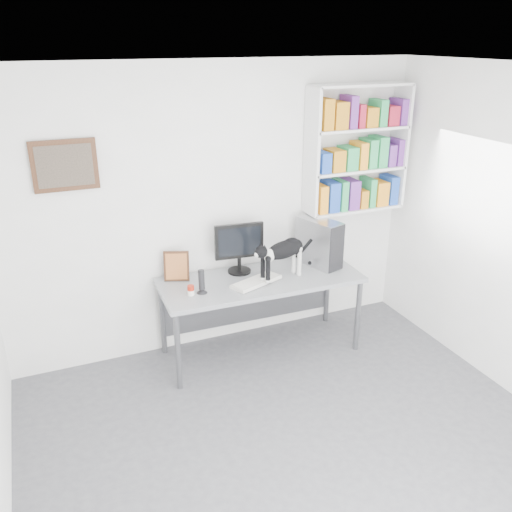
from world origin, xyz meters
The scene contains 11 objects.
room centered at (0.00, 0.00, 1.35)m, with size 4.01×4.01×2.70m.
bookshelf centered at (1.40, 1.85, 1.85)m, with size 1.03×0.28×1.24m, color silver.
wall_art centered at (-1.30, 1.97, 1.90)m, with size 0.52×0.04×0.42m, color #4A2A17.
desk centered at (0.27, 1.58, 0.39)m, with size 1.87×0.73×0.78m, color gray.
monitor centered at (0.14, 1.79, 1.03)m, with size 0.47×0.22×0.50m, color black.
keyboard centered at (0.18, 1.49, 0.80)m, with size 0.48×0.19×0.04m, color silver.
pc_tower centered at (0.92, 1.67, 1.01)m, with size 0.20×0.46×0.46m, color #ABABB0.
speaker centered at (-0.33, 1.50, 0.89)m, with size 0.10×0.10×0.22m, color black.
leaning_print centered at (-0.46, 1.85, 0.92)m, with size 0.23×0.09×0.29m, color #4A2A17.
soup_can centered at (-0.43, 1.50, 0.83)m, with size 0.06×0.06×0.09m, color #A71F0E.
cat centered at (0.45, 1.49, 0.97)m, with size 0.63×0.17×0.39m, color black, non-canonical shape.
Camera 1 is at (-1.55, -2.63, 2.88)m, focal length 38.00 mm.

